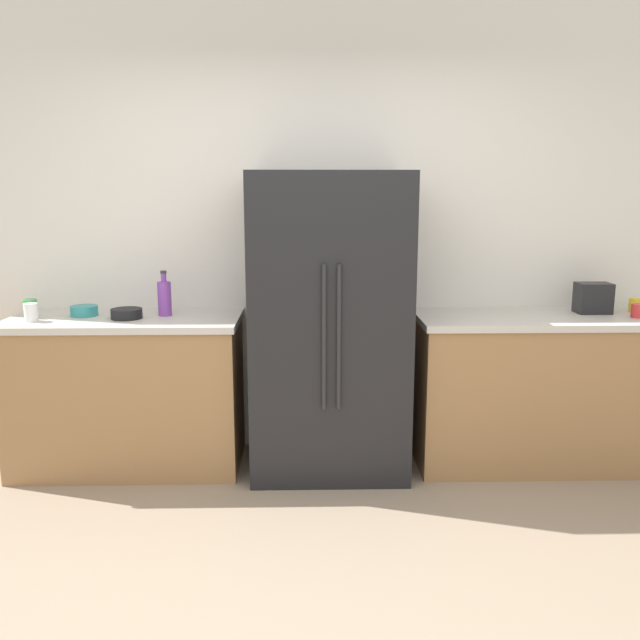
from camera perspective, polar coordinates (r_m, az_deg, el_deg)
name	(u,v)px	position (r m, az deg, el deg)	size (l,w,h in m)	color
ground_plane	(310,611)	(2.89, -0.88, -24.01)	(10.60, 10.60, 0.00)	gray
kitchen_back_panel	(307,235)	(4.21, -1.14, 7.44)	(5.30, 0.10, 2.78)	silver
counter_left	(128,392)	(4.16, -16.33, -6.04)	(1.37, 0.63, 0.93)	#9E7247
counter_right	(542,389)	(4.28, 18.72, -5.73)	(1.56, 0.63, 0.93)	#9E7247
refrigerator	(329,325)	(3.87, 0.79, -0.44)	(0.91, 0.70, 1.77)	black
toaster	(593,298)	(4.34, 22.67, 1.78)	(0.20, 0.14, 0.19)	black
bottle_a	(165,298)	(4.03, -13.38, 1.91)	(0.08, 0.08, 0.27)	purple
cup_a	(638,311)	(4.30, 25.96, 0.73)	(0.08, 0.08, 0.08)	red
cup_b	(30,308)	(4.23, -23.88, 0.93)	(0.08, 0.08, 0.11)	green
cup_c	(635,305)	(4.51, 25.72, 1.19)	(0.07, 0.07, 0.08)	yellow
cup_d	(31,312)	(4.10, -23.85, 0.61)	(0.08, 0.08, 0.10)	white
bowl_a	(127,314)	(4.00, -16.48, 0.54)	(0.18, 0.18, 0.06)	black
bowl_b	(84,311)	(4.17, -19.83, 0.77)	(0.16, 0.16, 0.06)	teal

